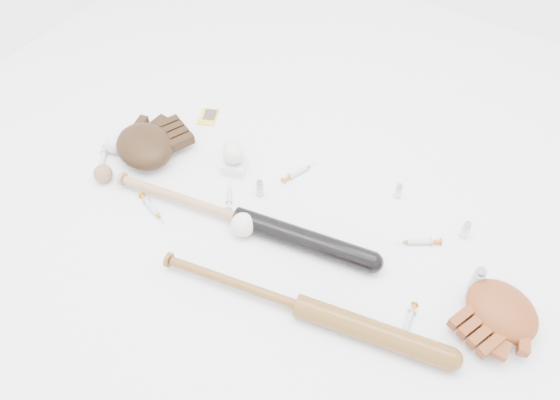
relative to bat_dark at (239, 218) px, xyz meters
The scene contains 21 objects.
bat_dark is the anchor object (origin of this frame).
bat_wood 0.37m from the bat_dark, 26.32° to the right, with size 0.90×0.07×0.07m, color brown, non-canonical shape.
glove_dark 0.47m from the bat_dark, behind, with size 0.28×0.28×0.10m, color black, non-canonical shape.
glove_tan 0.82m from the bat_dark, ahead, with size 0.25×0.25×0.09m, color brown, non-canonical shape.
trading_card 0.54m from the bat_dark, 138.67° to the left, with size 0.07×0.10×0.01m, color yellow.
pedestal 0.24m from the bat_dark, 129.51° to the left, with size 0.08×0.08×0.04m, color white.
baseball_on_pedestal 0.25m from the bat_dark, 129.51° to the left, with size 0.08×0.08×0.08m, color white.
baseball_left 0.57m from the bat_dark, behind, with size 0.07×0.07×0.07m, color white.
baseball_upper 0.32m from the bat_dark, 129.83° to the left, with size 0.07×0.07×0.07m, color white.
baseball_mid 0.04m from the bat_dark, 32.95° to the right, with size 0.08×0.08×0.08m, color white.
baseball_aged 0.51m from the bat_dark, 169.05° to the right, with size 0.06×0.06×0.06m, color olive.
syringe_0 0.30m from the bat_dark, 158.87° to the right, with size 0.17×0.03×0.02m, color #ADBCC6, non-canonical shape.
syringe_1 0.12m from the bat_dark, 142.00° to the left, with size 0.14×0.02×0.02m, color #ADBCC6, non-canonical shape.
syringe_2 0.30m from the bat_dark, 81.45° to the left, with size 0.16×0.03×0.02m, color #ADBCC6, non-canonical shape.
syringe_3 0.61m from the bat_dark, ahead, with size 0.15×0.03×0.02m, color #ADBCC6, non-canonical shape.
syringe_4 0.58m from the bat_dark, 25.28° to the left, with size 0.16×0.03×0.02m, color #ADBCC6, non-canonical shape.
syringe_5 0.57m from the bat_dark, behind, with size 0.17×0.03×0.02m, color #ADBCC6, non-canonical shape.
vial_0 0.54m from the bat_dark, 45.55° to the left, with size 0.02×0.02×0.06m, color silver.
vial_1 0.72m from the bat_dark, 29.24° to the left, with size 0.03×0.03×0.07m, color silver.
vial_2 0.14m from the bat_dark, 96.20° to the left, with size 0.03×0.03×0.07m, color silver.
vial_3 0.75m from the bat_dark, 14.81° to the left, with size 0.04×0.04×0.09m, color silver.
Camera 1 is at (0.57, -0.91, 1.41)m, focal length 35.00 mm.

